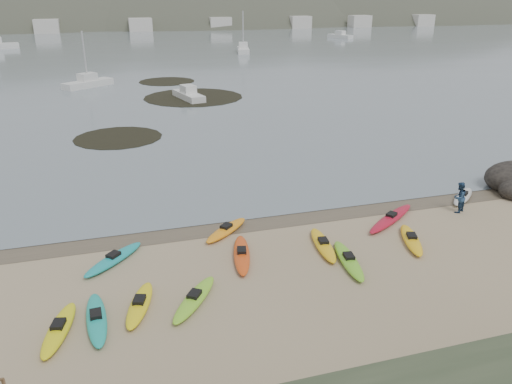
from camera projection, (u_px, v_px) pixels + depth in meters
name	position (u px, v px, depth m)	size (l,w,h in m)	color
ground	(256.00, 219.00, 25.80)	(600.00, 600.00, 0.00)	tan
wet_sand	(258.00, 221.00, 25.53)	(60.00, 60.00, 0.00)	brown
water	(111.00, 14.00, 293.09)	(1200.00, 1200.00, 0.00)	slate
kayaks	(271.00, 256.00, 21.81)	(23.25, 9.15, 0.34)	yellow
person_east	(459.00, 197.00, 26.33)	(0.81, 0.63, 1.67)	navy
kelp_mats	(174.00, 99.00, 55.11)	(17.85, 34.21, 0.04)	black
moored_boats	(152.00, 50.00, 98.73)	(89.81, 77.89, 1.31)	silver
far_hills	(216.00, 61.00, 214.92)	(550.00, 135.00, 80.00)	#384235
far_town	(142.00, 25.00, 155.84)	(199.00, 5.00, 4.00)	beige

